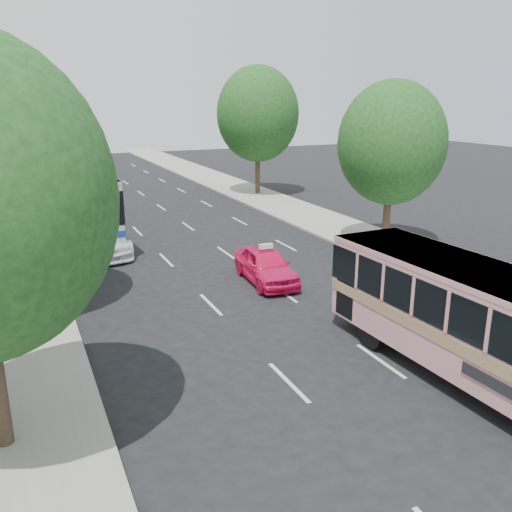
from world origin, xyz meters
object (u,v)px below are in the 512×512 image
pink_taxi (266,265)px  pink_bus (481,316)px  white_pickup (97,236)px  tour_coach_front (69,195)px  tour_coach_rear (44,161)px

pink_taxi → pink_bus: bearing=-76.9°
pink_taxi → white_pickup: bearing=131.8°
white_pickup → pink_taxi: bearing=-56.2°
white_pickup → tour_coach_front: 4.12m
tour_coach_front → tour_coach_rear: (-0.14, 17.85, -0.03)m
white_pickup → tour_coach_rear: 21.72m
white_pickup → pink_bus: bearing=-71.0°
pink_bus → tour_coach_rear: 39.00m
pink_bus → white_pickup: 17.97m
pink_bus → tour_coach_rear: bearing=99.2°
pink_bus → pink_taxi: bearing=96.4°
tour_coach_rear → pink_bus: bearing=-75.8°
tour_coach_front → pink_taxi: bearing=-64.3°
white_pickup → tour_coach_rear: bearing=88.7°
tour_coach_rear → white_pickup: bearing=-85.0°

